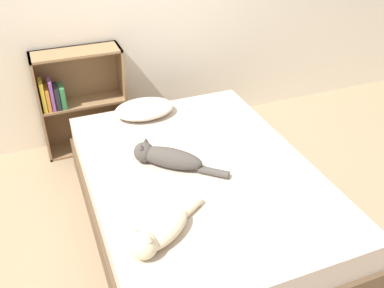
# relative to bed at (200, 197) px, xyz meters

# --- Properties ---
(ground_plane) EXTENTS (8.00, 8.00, 0.00)m
(ground_plane) POSITION_rel_bed_xyz_m (0.00, 0.00, -0.23)
(ground_plane) COLOR #997F60
(bed) EXTENTS (1.45, 2.02, 0.47)m
(bed) POSITION_rel_bed_xyz_m (0.00, 0.00, 0.00)
(bed) COLOR brown
(bed) RESTS_ON ground_plane
(pillow) EXTENTS (0.47, 0.32, 0.11)m
(pillow) POSITION_rel_bed_xyz_m (-0.14, 0.82, 0.30)
(pillow) COLOR beige
(pillow) RESTS_ON bed
(cat_light) EXTENTS (0.50, 0.38, 0.17)m
(cat_light) POSITION_rel_bed_xyz_m (-0.44, -0.51, 0.30)
(cat_light) COLOR beige
(cat_light) RESTS_ON bed
(cat_dark) EXTENTS (0.53, 0.48, 0.16)m
(cat_dark) POSITION_rel_bed_xyz_m (-0.20, 0.12, 0.31)
(cat_dark) COLOR #47423D
(cat_dark) RESTS_ON bed
(bookshelf) EXTENTS (0.72, 0.26, 0.90)m
(bookshelf) POSITION_rel_bed_xyz_m (-0.58, 1.31, 0.23)
(bookshelf) COLOR #8E6B47
(bookshelf) RESTS_ON ground_plane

